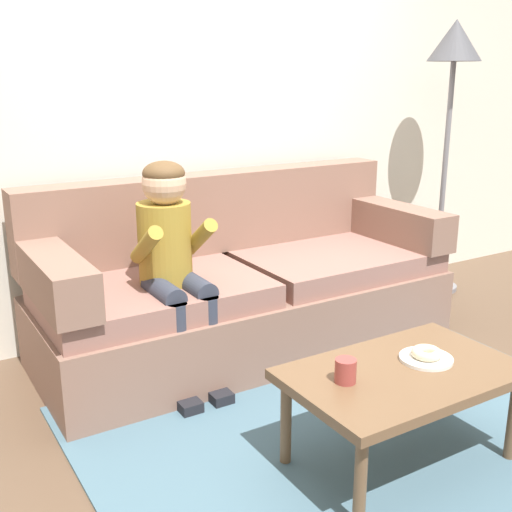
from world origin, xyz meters
The scene contains 11 objects.
ground centered at (0.00, 0.00, 0.00)m, with size 10.00×10.00×0.00m, color brown.
wall_back centered at (0.00, 1.40, 1.40)m, with size 8.00×0.10×2.80m, color silver.
area_rug centered at (0.00, -0.25, 0.01)m, with size 2.33×1.91×0.01m, color #476675.
couch centered at (0.00, 0.85, 0.34)m, with size 2.27×0.90×0.95m.
coffee_table centered at (-0.04, -0.45, 0.36)m, with size 0.90×0.56×0.40m.
person_child centered at (-0.50, 0.64, 0.67)m, with size 0.34×0.58×1.10m.
plate centered at (0.10, -0.44, 0.41)m, with size 0.21×0.21×0.01m, color white.
donut centered at (0.10, -0.44, 0.44)m, with size 0.12×0.12×0.04m, color beige.
mug centered at (-0.29, -0.41, 0.45)m, with size 0.08×0.08×0.09m, color #993D38.
toy_controller centered at (0.67, -0.03, 0.03)m, with size 0.23×0.09×0.05m.
floor_lamp centered at (1.68, 0.98, 1.52)m, with size 0.35×0.35×1.83m.
Camera 1 is at (-1.66, -2.04, 1.50)m, focal length 44.47 mm.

